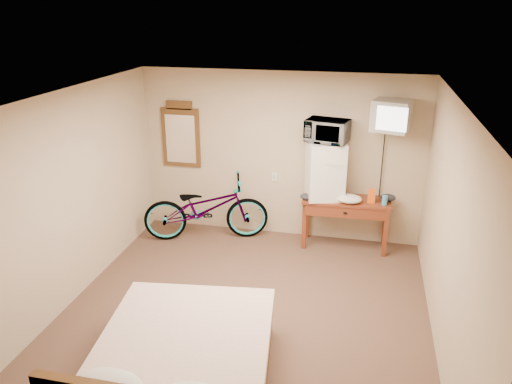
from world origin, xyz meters
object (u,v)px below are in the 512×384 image
mini_fridge (325,170)px  bicycle (206,208)px  desk (346,208)px  crt_television (391,116)px  bed (179,372)px  blue_cup (385,200)px  wall_mirror (181,135)px  microwave (327,131)px

mini_fridge → bicycle: (-1.74, -0.19, -0.67)m
desk → crt_television: size_ratio=2.01×
mini_fridge → bed: 3.66m
desk → blue_cup: blue_cup is taller
mini_fridge → bed: size_ratio=0.37×
crt_television → bicycle: crt_television is taller
mini_fridge → bed: mini_fridge is taller
desk → bed: bed is taller
desk → bicycle: bicycle is taller
bicycle → desk: bearing=-103.8°
crt_television → bicycle: bearing=-176.5°
mini_fridge → wall_mirror: wall_mirror is taller
mini_fridge → blue_cup: mini_fridge is taller
mini_fridge → wall_mirror: 2.27m
mini_fridge → wall_mirror: (-2.24, 0.22, 0.33)m
bed → crt_television: bearing=62.4°
blue_cup → crt_television: size_ratio=0.21×
desk → bicycle: bearing=-176.1°
microwave → bed: microwave is taller
wall_mirror → blue_cup: bearing=-6.1°
desk → blue_cup: (0.52, -0.06, 0.20)m
microwave → bed: 3.83m
mini_fridge → bed: (-0.94, -3.42, -0.87)m
mini_fridge → crt_television: crt_television is taller
blue_cup → wall_mirror: wall_mirror is taller
crt_television → blue_cup: bearing=-77.4°
crt_television → bicycle: 2.98m
desk → bed: bearing=-110.6°
crt_television → wall_mirror: (-3.07, 0.25, -0.50)m
mini_fridge → wall_mirror: bearing=174.3°
wall_mirror → crt_television: bearing=-4.7°
desk → microwave: (-0.33, 0.05, 1.11)m
blue_cup → bicycle: bicycle is taller
desk → wall_mirror: size_ratio=1.24×
crt_television → microwave: bearing=178.0°
bicycle → crt_television: bearing=-104.1°
mini_fridge → microwave: microwave is taller
mini_fridge → blue_cup: (0.85, -0.11, -0.35)m
blue_cup → bicycle: bearing=-178.3°
mini_fridge → crt_television: bearing=-2.0°
bed → bicycle: bearing=103.8°
crt_television → bed: bearing=-117.6°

